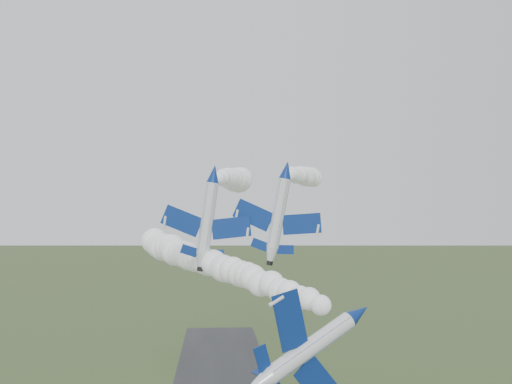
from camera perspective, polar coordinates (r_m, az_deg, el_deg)
jet_lead at (r=46.20m, az=10.31°, el=-11.84°), size 5.96×11.38×8.72m
smoke_trail_jet_lead at (r=79.95m, az=-4.86°, el=-7.01°), size 30.64×66.36×4.94m
jet_pair_left at (r=76.52m, az=-4.24°, el=1.87°), size 12.01×14.40×3.74m
smoke_trail_jet_pair_left at (r=106.95m, az=-2.39°, el=1.30°), size 11.38×53.74×5.19m
jet_pair_right at (r=75.74m, az=3.06°, el=2.26°), size 11.74×14.00×3.88m
smoke_trail_jet_pair_right at (r=112.73m, az=4.82°, el=1.57°), size 18.48×65.60×4.54m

